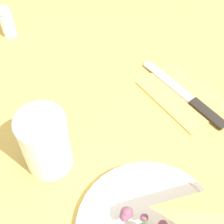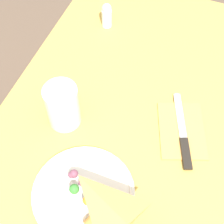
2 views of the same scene
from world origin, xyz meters
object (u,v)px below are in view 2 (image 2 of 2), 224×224
at_px(dining_table, 126,173).
at_px(salt_shaker, 107,15).
at_px(butter_knife, 183,133).
at_px(napkin_folded, 182,130).
at_px(milk_glass, 63,107).
at_px(plate_pizza, 83,193).

xyz_separation_m(dining_table, salt_shaker, (0.39, 0.20, 0.14)).
bearing_deg(butter_knife, napkin_folded, 0.00).
bearing_deg(salt_shaker, milk_glass, -175.61).
bearing_deg(plate_pizza, dining_table, -23.65).
height_order(dining_table, plate_pizza, plate_pizza).
distance_m(dining_table, plate_pizza, 0.18).
relative_size(dining_table, salt_shaker, 15.74).
distance_m(plate_pizza, butter_knife, 0.28).
relative_size(plate_pizza, milk_glass, 1.86).
xyz_separation_m(butter_knife, salt_shaker, (0.29, 0.31, 0.03)).
height_order(milk_glass, butter_knife, milk_glass).
distance_m(milk_glass, butter_knife, 0.30).
distance_m(dining_table, napkin_folded, 0.18).
bearing_deg(dining_table, napkin_folded, -43.49).
bearing_deg(napkin_folded, plate_pizza, 146.04).
bearing_deg(plate_pizza, milk_glass, 36.53).
distance_m(napkin_folded, salt_shaker, 0.42).
bearing_deg(butter_knife, milk_glass, 80.28).
bearing_deg(napkin_folded, dining_table, 136.51).
bearing_deg(dining_table, milk_glass, 78.24).
distance_m(napkin_folded, butter_knife, 0.01).
relative_size(dining_table, napkin_folded, 6.60).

